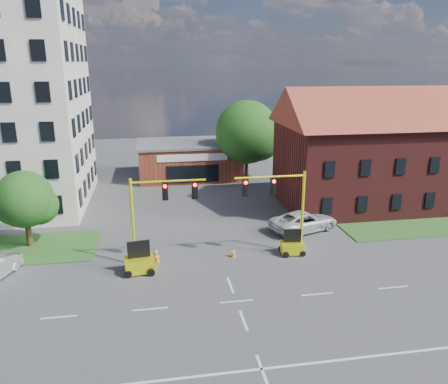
{
  "coord_description": "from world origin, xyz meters",
  "views": [
    {
      "loc": [
        -4.51,
        -22.35,
        13.47
      ],
      "look_at": [
        0.94,
        10.0,
        3.76
      ],
      "focal_mm": 35.0,
      "sensor_mm": 36.0,
      "label": 1
    }
  ],
  "objects_px": {
    "signal_mast_west": "(157,210)",
    "signal_mast_east": "(281,203)",
    "trailer_west": "(139,263)",
    "trailer_east": "(292,247)",
    "pickup_white": "(304,221)"
  },
  "relations": [
    {
      "from": "trailer_west",
      "to": "trailer_east",
      "type": "relative_size",
      "value": 1.17
    },
    {
      "from": "trailer_east",
      "to": "trailer_west",
      "type": "bearing_deg",
      "value": -167.69
    },
    {
      "from": "signal_mast_west",
      "to": "signal_mast_east",
      "type": "xyz_separation_m",
      "value": [
        8.71,
        0.0,
        0.0
      ]
    },
    {
      "from": "signal_mast_east",
      "to": "trailer_west",
      "type": "distance_m",
      "value": 10.61
    },
    {
      "from": "signal_mast_west",
      "to": "signal_mast_east",
      "type": "bearing_deg",
      "value": 0.0
    },
    {
      "from": "trailer_west",
      "to": "pickup_white",
      "type": "bearing_deg",
      "value": 15.74
    },
    {
      "from": "trailer_east",
      "to": "pickup_white",
      "type": "bearing_deg",
      "value": 66.99
    },
    {
      "from": "signal_mast_east",
      "to": "trailer_east",
      "type": "height_order",
      "value": "signal_mast_east"
    },
    {
      "from": "pickup_white",
      "to": "trailer_west",
      "type": "bearing_deg",
      "value": 92.24
    },
    {
      "from": "signal_mast_west",
      "to": "trailer_west",
      "type": "relative_size",
      "value": 2.86
    },
    {
      "from": "trailer_west",
      "to": "trailer_east",
      "type": "bearing_deg",
      "value": -0.66
    },
    {
      "from": "signal_mast_west",
      "to": "signal_mast_east",
      "type": "height_order",
      "value": "same"
    },
    {
      "from": "trailer_west",
      "to": "trailer_east",
      "type": "height_order",
      "value": "trailer_west"
    },
    {
      "from": "trailer_west",
      "to": "pickup_white",
      "type": "distance_m",
      "value": 14.53
    },
    {
      "from": "trailer_west",
      "to": "pickup_white",
      "type": "height_order",
      "value": "trailer_west"
    }
  ]
}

